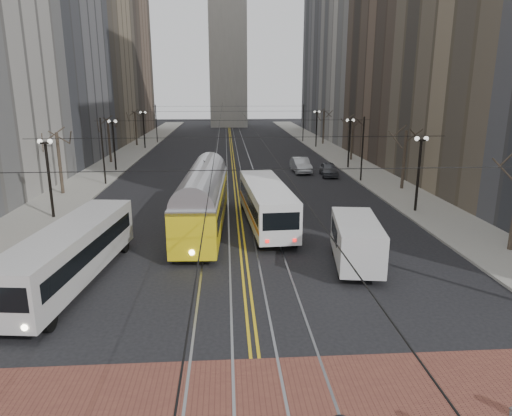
{
  "coord_description": "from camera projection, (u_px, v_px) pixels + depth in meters",
  "views": [
    {
      "loc": [
        -0.91,
        -15.31,
        9.35
      ],
      "look_at": [
        0.68,
        8.74,
        3.0
      ],
      "focal_mm": 32.0,
      "sensor_mm": 36.0,
      "label": 1
    }
  ],
  "objects": [
    {
      "name": "centre_lines",
      "position": [
        233.0,
        161.0,
        60.63
      ],
      "size": [
        0.42,
        130.0,
        0.01
      ],
      "primitive_type": "cube",
      "color": "gold",
      "rests_on": "ground"
    },
    {
      "name": "streetcar",
      "position": [
        203.0,
        205.0,
        30.88
      ],
      "size": [
        3.26,
        14.32,
        3.35
      ],
      "primitive_type": "cube",
      "rotation": [
        0.0,
        0.0,
        -0.04
      ],
      "color": "yellow",
      "rests_on": "ground"
    },
    {
      "name": "street_trees",
      "position": [
        234.0,
        149.0,
        50.52
      ],
      "size": [
        31.68,
        53.28,
        5.6
      ],
      "color": "#382D23",
      "rests_on": "ground"
    },
    {
      "name": "sedan_silver",
      "position": [
        301.0,
        165.0,
        52.17
      ],
      "size": [
        1.96,
        5.07,
        1.65
      ],
      "primitive_type": "imported",
      "rotation": [
        0.0,
        0.0,
        0.04
      ],
      "color": "#B6BABF",
      "rests_on": "ground"
    },
    {
      "name": "building_right_far",
      "position": [
        348.0,
        36.0,
        96.73
      ],
      "size": [
        16.0,
        20.0,
        40.0
      ],
      "primitive_type": "cube",
      "color": "slate",
      "rests_on": "ground"
    },
    {
      "name": "sedan_grey",
      "position": [
        329.0,
        169.0,
        49.92
      ],
      "size": [
        2.11,
        4.45,
        1.47
      ],
      "primitive_type": "imported",
      "rotation": [
        0.0,
        0.0,
        -0.09
      ],
      "color": "#47494F",
      "rests_on": "ground"
    },
    {
      "name": "cargo_van",
      "position": [
        356.0,
        244.0,
        24.42
      ],
      "size": [
        3.04,
        6.04,
        2.56
      ],
      "primitive_type": "cube",
      "rotation": [
        0.0,
        0.0,
        -0.15
      ],
      "color": "silver",
      "rests_on": "ground"
    },
    {
      "name": "lamp_posts",
      "position": [
        235.0,
        158.0,
        44.24
      ],
      "size": [
        27.6,
        57.2,
        5.6
      ],
      "color": "black",
      "rests_on": "ground"
    },
    {
      "name": "sidewalk_left",
      "position": [
        118.0,
        161.0,
        59.66
      ],
      "size": [
        5.0,
        140.0,
        0.15
      ],
      "primitive_type": "cube",
      "color": "gray",
      "rests_on": "ground"
    },
    {
      "name": "sidewalk_right",
      "position": [
        344.0,
        159.0,
        61.58
      ],
      "size": [
        5.0,
        140.0,
        0.15
      ],
      "primitive_type": "cube",
      "color": "gray",
      "rests_on": "ground"
    },
    {
      "name": "streetcar_rails",
      "position": [
        233.0,
        161.0,
        60.64
      ],
      "size": [
        4.8,
        130.0,
        0.02
      ],
      "primitive_type": "cube",
      "color": "gray",
      "rests_on": "ground"
    },
    {
      "name": "rear_bus",
      "position": [
        266.0,
        205.0,
        31.57
      ],
      "size": [
        3.22,
        11.64,
        3.0
      ],
      "primitive_type": "cube",
      "rotation": [
        0.0,
        0.0,
        0.06
      ],
      "color": "white",
      "rests_on": "ground"
    },
    {
      "name": "building_left_far",
      "position": [
        104.0,
        34.0,
        93.47
      ],
      "size": [
        16.0,
        20.0,
        40.0
      ],
      "primitive_type": "cube",
      "color": "brown",
      "rests_on": "ground"
    },
    {
      "name": "building_left_mid",
      "position": [
        22.0,
        23.0,
        55.64
      ],
      "size": [
        16.0,
        20.0,
        34.0
      ],
      "primitive_type": "cube",
      "color": "slate",
      "rests_on": "ground"
    },
    {
      "name": "building_right_mid",
      "position": [
        428.0,
        27.0,
        58.9
      ],
      "size": [
        16.0,
        20.0,
        34.0
      ],
      "primitive_type": "cube",
      "color": "brown",
      "rests_on": "ground"
    },
    {
      "name": "transit_bus",
      "position": [
        71.0,
        256.0,
        22.18
      ],
      "size": [
        3.7,
        11.66,
        2.87
      ],
      "primitive_type": "cube",
      "rotation": [
        0.0,
        0.0,
        -0.12
      ],
      "color": "#B8B8B8",
      "rests_on": "ground"
    },
    {
      "name": "ground",
      "position": [
        253.0,
        344.0,
        17.22
      ],
      "size": [
        260.0,
        260.0,
        0.0
      ],
      "primitive_type": "plane",
      "color": "black",
      "rests_on": "ground"
    },
    {
      "name": "trolley_wires",
      "position": [
        234.0,
        141.0,
        49.86
      ],
      "size": [
        25.96,
        120.0,
        6.6
      ],
      "color": "black",
      "rests_on": "ground"
    }
  ]
}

